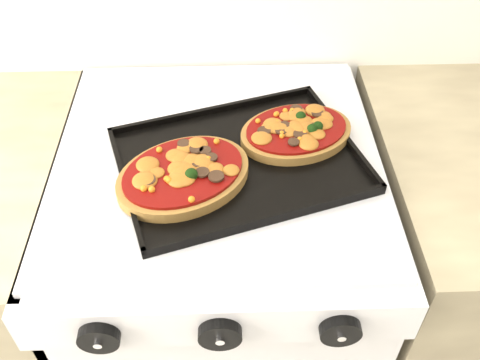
{
  "coord_description": "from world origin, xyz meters",
  "views": [
    {
      "loc": [
        0.0,
        0.97,
        1.56
      ],
      "look_at": [
        0.02,
        1.62,
        0.92
      ],
      "focal_mm": 40.0,
      "sensor_mm": 36.0,
      "label": 1
    }
  ],
  "objects_px": {
    "stove": "(223,294)",
    "pizza_left": "(183,174)",
    "pizza_right": "(296,131)",
    "baking_tray": "(239,159)"
  },
  "relations": [
    {
      "from": "pizza_left",
      "to": "pizza_right",
      "type": "height_order",
      "value": "pizza_left"
    },
    {
      "from": "stove",
      "to": "baking_tray",
      "type": "height_order",
      "value": "baking_tray"
    },
    {
      "from": "baking_tray",
      "to": "pizza_left",
      "type": "relative_size",
      "value": 1.77
    },
    {
      "from": "stove",
      "to": "pizza_right",
      "type": "distance_m",
      "value": 0.5
    },
    {
      "from": "pizza_left",
      "to": "stove",
      "type": "bearing_deg",
      "value": 54.6
    },
    {
      "from": "stove",
      "to": "pizza_left",
      "type": "bearing_deg",
      "value": -125.4
    },
    {
      "from": "stove",
      "to": "pizza_right",
      "type": "height_order",
      "value": "pizza_right"
    },
    {
      "from": "pizza_right",
      "to": "pizza_left",
      "type": "bearing_deg",
      "value": -151.68
    },
    {
      "from": "baking_tray",
      "to": "pizza_right",
      "type": "distance_m",
      "value": 0.12
    },
    {
      "from": "stove",
      "to": "pizza_left",
      "type": "distance_m",
      "value": 0.49
    }
  ]
}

